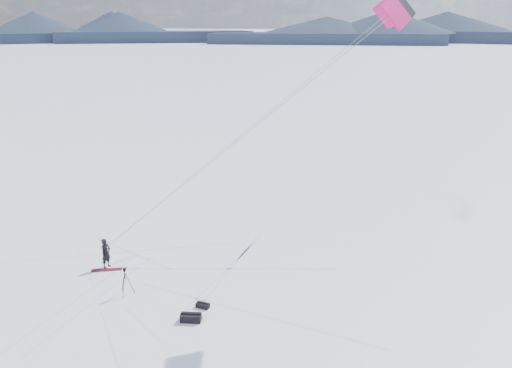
% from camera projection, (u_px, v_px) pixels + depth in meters
% --- Properties ---
extents(ground, '(1800.00, 1800.00, 0.00)m').
position_uv_depth(ground, '(153.00, 287.00, 25.35)').
color(ground, white).
extents(horizon_hills, '(704.47, 706.88, 10.60)m').
position_uv_depth(horizon_hills, '(147.00, 200.00, 23.90)').
color(horizon_hills, '#1A2237').
rests_on(horizon_hills, ground).
extents(snow_tracks, '(17.62, 14.39, 0.01)m').
position_uv_depth(snow_tracks, '(140.00, 292.00, 24.83)').
color(snow_tracks, silver).
rests_on(snow_tracks, ground).
extents(snowkiter, '(0.54, 0.69, 1.68)m').
position_uv_depth(snowkiter, '(107.00, 267.00, 27.39)').
color(snowkiter, black).
rests_on(snowkiter, ground).
extents(snowboard, '(1.62, 0.82, 0.04)m').
position_uv_depth(snowboard, '(107.00, 270.00, 27.04)').
color(snowboard, maroon).
rests_on(snowboard, ground).
extents(tripod, '(0.74, 0.64, 1.44)m').
position_uv_depth(tripod, '(125.00, 277.00, 24.37)').
color(tripod, black).
rests_on(tripod, ground).
extents(gear_bag_a, '(0.98, 0.55, 0.42)m').
position_uv_depth(gear_bag_a, '(191.00, 318.00, 22.39)').
color(gear_bag_a, black).
rests_on(gear_bag_a, ground).
extents(gear_bag_b, '(0.67, 0.42, 0.29)m').
position_uv_depth(gear_bag_b, '(203.00, 305.00, 23.46)').
color(gear_bag_b, black).
rests_on(gear_bag_b, ground).
extents(power_kite, '(15.32, 5.14, 12.98)m').
position_uv_depth(power_kite, '(393.00, 11.00, 21.05)').
color(power_kite, '#C71060').
rests_on(power_kite, ground).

